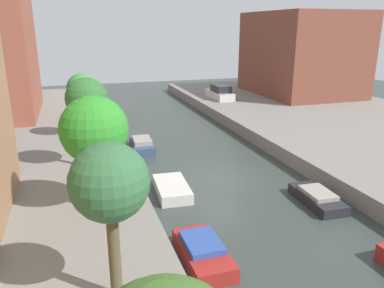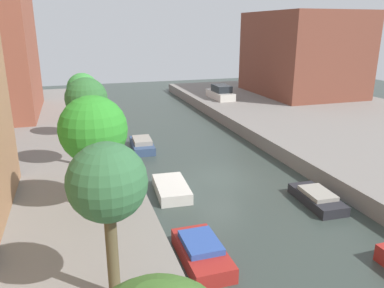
# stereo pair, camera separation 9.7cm
# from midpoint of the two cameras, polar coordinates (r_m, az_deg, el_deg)

# --- Properties ---
(ground_plane) EXTENTS (84.00, 84.00, 0.00)m
(ground_plane) POSITION_cam_midpoint_polar(r_m,az_deg,el_deg) (22.74, 4.32, -5.19)
(ground_plane) COLOR #333D38
(low_block_right) EXTENTS (10.00, 12.98, 9.32)m
(low_block_right) POSITION_cam_midpoint_polar(r_m,az_deg,el_deg) (47.01, 16.37, 12.97)
(low_block_right) COLOR brown
(low_block_right) RESTS_ON quay_right
(street_tree_1) EXTENTS (2.21, 2.21, 4.80)m
(street_tree_1) POSITION_cam_midpoint_polar(r_m,az_deg,el_deg) (10.47, -12.42, -5.99)
(street_tree_1) COLOR brown
(street_tree_1) RESTS_ON quay_left
(street_tree_2) EXTENTS (2.85, 2.85, 5.04)m
(street_tree_2) POSITION_cam_midpoint_polar(r_m,az_deg,el_deg) (16.16, -14.54, 2.05)
(street_tree_2) COLOR brown
(street_tree_2) RESTS_ON quay_left
(street_tree_3) EXTENTS (2.28, 2.28, 5.11)m
(street_tree_3) POSITION_cam_midpoint_polar(r_m,az_deg,el_deg) (21.38, -15.55, 6.51)
(street_tree_3) COLOR brown
(street_tree_3) RESTS_ON quay_left
(street_tree_4) EXTENTS (2.14, 2.14, 4.62)m
(street_tree_4) POSITION_cam_midpoint_polar(r_m,az_deg,el_deg) (27.82, -16.13, 7.99)
(street_tree_4) COLOR brown
(street_tree_4) RESTS_ON quay_left
(parked_car) EXTENTS (1.80, 4.63, 1.54)m
(parked_car) POSITION_cam_midpoint_polar(r_m,az_deg,el_deg) (42.38, 4.41, 7.71)
(parked_car) COLOR beige
(parked_car) RESTS_ON quay_right
(moored_boat_left_2) EXTENTS (1.58, 3.38, 0.86)m
(moored_boat_left_2) POSITION_cam_midpoint_polar(r_m,az_deg,el_deg) (15.12, 1.67, -16.06)
(moored_boat_left_2) COLOR maroon
(moored_boat_left_2) RESTS_ON ground_plane
(moored_boat_left_3) EXTENTS (1.86, 3.33, 0.59)m
(moored_boat_left_3) POSITION_cam_midpoint_polar(r_m,az_deg,el_deg) (20.57, -2.98, -6.78)
(moored_boat_left_3) COLOR beige
(moored_boat_left_3) RESTS_ON ground_plane
(moored_boat_left_4) EXTENTS (1.67, 3.71, 0.88)m
(moored_boat_left_4) POSITION_cam_midpoint_polar(r_m,az_deg,el_deg) (28.04, -7.47, -0.07)
(moored_boat_left_4) COLOR #33476B
(moored_boat_left_4) RESTS_ON ground_plane
(moored_boat_right_2) EXTENTS (1.63, 3.47, 0.71)m
(moored_boat_right_2) POSITION_cam_midpoint_polar(r_m,az_deg,el_deg) (20.50, 18.50, -7.77)
(moored_boat_right_2) COLOR #232328
(moored_boat_right_2) RESTS_ON ground_plane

